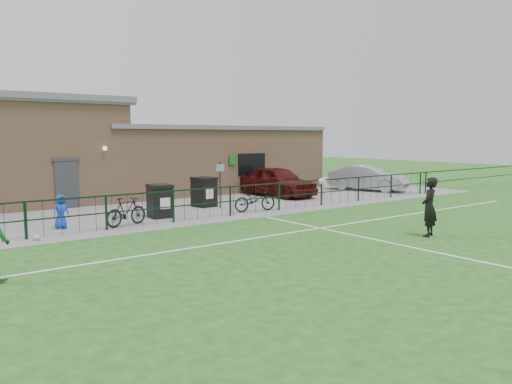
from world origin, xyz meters
TOP-DOWN VIEW (x-y plane):
  - ground at (0.00, 0.00)m, footprint 90.00×90.00m
  - paving_strip at (0.00, 13.50)m, footprint 34.00×13.00m
  - pitch_line_touch at (0.00, 7.80)m, footprint 28.00×0.10m
  - pitch_line_mid at (0.00, 4.00)m, footprint 28.00×0.10m
  - pitch_line_perp at (2.00, 0.00)m, footprint 0.10×16.00m
  - perimeter_fence at (0.00, 8.00)m, footprint 28.00×0.10m
  - wheelie_bin_left at (-1.39, 9.32)m, footprint 0.89×0.98m
  - wheelie_bin_right at (1.53, 10.85)m, footprint 0.93×1.02m
  - sign_post at (1.85, 10.03)m, footprint 0.08×0.08m
  - car_maroon at (6.65, 11.90)m, footprint 2.13×4.71m
  - car_silver at (12.48, 10.78)m, footprint 3.03×4.68m
  - bicycle_d at (-3.15, 8.35)m, footprint 1.75×0.90m
  - bicycle_e at (2.49, 8.36)m, footprint 1.94×0.97m
  - spectator_child at (-5.13, 9.19)m, footprint 0.64×0.49m
  - goalkeeper_kick at (3.72, 0.99)m, footprint 1.68×4.04m
  - ball_ground at (-6.29, 7.65)m, footprint 0.21×0.21m
  - clubhouse at (-0.88, 16.50)m, footprint 24.25×5.40m

SIDE VIEW (x-z plane):
  - ground at x=0.00m, z-range 0.00..0.00m
  - pitch_line_touch at x=0.00m, z-range 0.00..0.01m
  - pitch_line_mid at x=0.00m, z-range 0.00..0.01m
  - pitch_line_perp at x=2.00m, z-range 0.00..0.01m
  - paving_strip at x=0.00m, z-range 0.00..0.02m
  - ball_ground at x=-6.29m, z-range 0.00..0.21m
  - bicycle_e at x=2.49m, z-range 0.02..0.99m
  - bicycle_d at x=-3.15m, z-range 0.02..1.03m
  - perimeter_fence at x=0.00m, z-range 0.00..1.20m
  - spectator_child at x=-5.13m, z-range 0.02..1.18m
  - wheelie_bin_left at x=-1.39m, z-range 0.02..1.21m
  - wheelie_bin_right at x=1.53m, z-range 0.02..1.25m
  - car_silver at x=12.48m, z-range 0.02..1.48m
  - car_maroon at x=6.65m, z-range 0.02..1.59m
  - goalkeeper_kick at x=3.72m, z-range 0.01..1.89m
  - sign_post at x=1.85m, z-range 0.02..2.02m
  - clubhouse at x=-0.88m, z-range -0.26..4.70m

